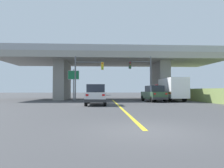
{
  "coord_description": "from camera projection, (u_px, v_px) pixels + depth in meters",
  "views": [
    {
      "loc": [
        -1.58,
        -6.91,
        1.48
      ],
      "look_at": [
        -0.29,
        17.8,
        2.25
      ],
      "focal_mm": 30.93,
      "sensor_mm": 36.0,
      "label": 1
    }
  ],
  "objects": [
    {
      "name": "semi_truck_distant",
      "position": [
        97.0,
        90.0,
        55.81
      ],
      "size": [
        2.33,
        6.41,
        3.03
      ],
      "color": "silver",
      "rests_on": "ground"
    },
    {
      "name": "suv_lead",
      "position": [
        96.0,
        95.0,
        19.38
      ],
      "size": [
        1.99,
        4.77,
        2.02
      ],
      "color": "silver",
      "rests_on": "ground"
    },
    {
      "name": "ground",
      "position": [
        112.0,
        99.0,
        31.02
      ],
      "size": [
        160.0,
        160.0,
        0.0
      ],
      "primitive_type": "plane",
      "color": "#424244"
    },
    {
      "name": "suv_crossing",
      "position": [
        154.0,
        94.0,
        24.4
      ],
      "size": [
        2.45,
        4.57,
        2.02
      ],
      "rotation": [
        0.0,
        0.0,
        0.12
      ],
      "color": "#2D4C33",
      "rests_on": "ground"
    },
    {
      "name": "overpass_bridge",
      "position": [
        112.0,
        65.0,
        31.19
      ],
      "size": [
        33.68,
        10.25,
        7.7
      ],
      "color": "gray",
      "rests_on": "ground"
    },
    {
      "name": "highway_sign",
      "position": [
        74.0,
        78.0,
        27.66
      ],
      "size": [
        1.61,
        0.17,
        4.43
      ],
      "color": "slate",
      "rests_on": "ground"
    },
    {
      "name": "traffic_signal_farside",
      "position": [
        85.0,
        73.0,
        24.81
      ],
      "size": [
        3.73,
        0.36,
        5.86
      ],
      "color": "#56595E",
      "rests_on": "ground"
    },
    {
      "name": "box_truck",
      "position": [
        171.0,
        89.0,
        26.25
      ],
      "size": [
        2.33,
        7.26,
        3.02
      ],
      "color": "red",
      "rests_on": "ground"
    },
    {
      "name": "traffic_signal_nearside",
      "position": [
        144.0,
        73.0,
        25.94
      ],
      "size": [
        3.08,
        0.36,
        6.0
      ],
      "color": "#56595E",
      "rests_on": "ground"
    },
    {
      "name": "lane_divider_stripe",
      "position": [
        119.0,
        106.0,
        17.77
      ],
      "size": [
        0.2,
        21.72,
        0.01
      ],
      "primitive_type": "cube",
      "color": "yellow",
      "rests_on": "ground"
    }
  ]
}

